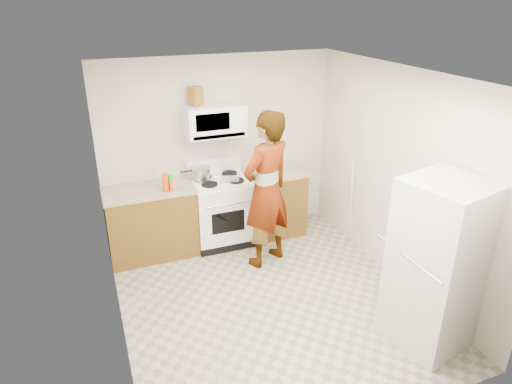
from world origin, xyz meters
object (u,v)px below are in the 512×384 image
gas_range (221,209)px  saucepan (200,173)px  fridge (437,265)px  person (267,190)px  kettle (272,163)px  microwave (215,120)px

gas_range → saucepan: bearing=158.5°
fridge → saucepan: fridge is taller
person → kettle: (0.40, 0.79, 0.04)m
gas_range → fridge: (1.33, -2.62, 0.36)m
person → kettle: size_ratio=10.41×
person → fridge: 2.14m
kettle → gas_range: bearing=172.9°
kettle → saucepan: (-1.02, 0.01, -0.01)m
person → saucepan: person is taller
microwave → fridge: size_ratio=0.45×
fridge → saucepan: size_ratio=6.77×
fridge → kettle: 2.76m
fridge → saucepan: 3.14m
microwave → fridge: microwave is taller
gas_range → saucepan: (-0.24, 0.09, 0.54)m
person → fridge: bearing=93.4°
microwave → person: person is taller
fridge → kettle: (-0.55, 2.70, 0.18)m
gas_range → fridge: fridge is taller
fridge → kettle: bearing=88.3°
gas_range → microwave: (0.00, 0.13, 1.21)m
person → kettle: person is taller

